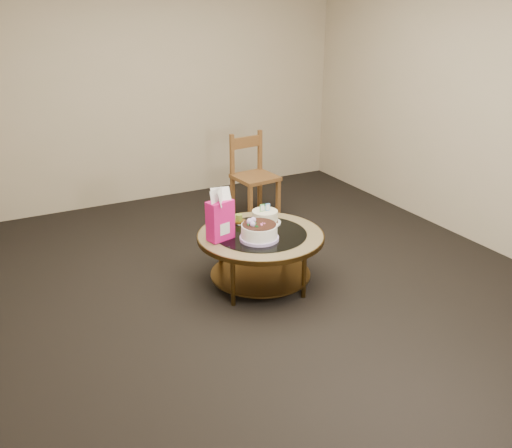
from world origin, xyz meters
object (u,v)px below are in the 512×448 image
cream_cake (265,217)px  dining_chair (253,175)px  coffee_table (261,242)px  decorated_cake (259,233)px  gift_bag (220,215)px

cream_cake → dining_chair: (0.54, 1.25, -0.06)m
coffee_table → dining_chair: (0.68, 1.43, 0.07)m
decorated_cake → dining_chair: (0.75, 1.53, -0.07)m
coffee_table → dining_chair: bearing=64.6°
coffee_table → decorated_cake: (-0.07, -0.10, 0.14)m
gift_bag → dining_chair: bearing=39.4°
decorated_cake → gift_bag: size_ratio=0.75×
cream_cake → dining_chair: size_ratio=0.30×
coffee_table → cream_cake: cream_cake is taller
decorated_cake → dining_chair: size_ratio=0.35×
decorated_cake → gift_bag: bearing=149.8°
coffee_table → dining_chair: 1.58m
coffee_table → dining_chair: dining_chair is taller
coffee_table → cream_cake: (0.13, 0.18, 0.13)m
coffee_table → decorated_cake: 0.19m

